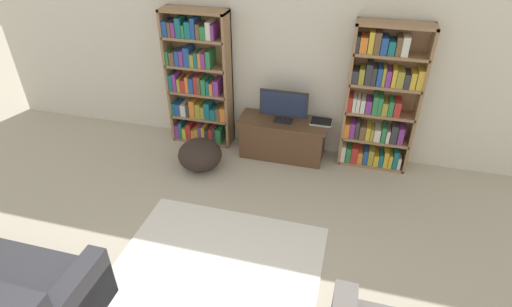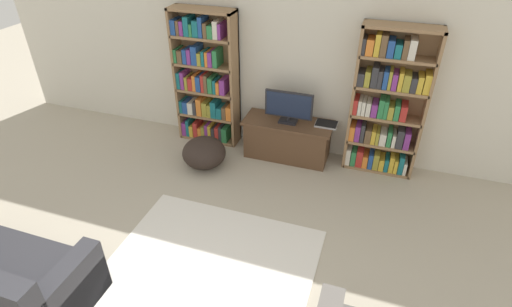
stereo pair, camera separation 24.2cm
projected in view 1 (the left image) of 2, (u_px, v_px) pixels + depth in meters
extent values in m
cube|color=silver|center=(281.00, 59.00, 5.28)|extent=(8.80, 0.06, 2.60)
cube|color=#93704C|center=(171.00, 77.00, 5.64)|extent=(0.04, 0.30, 1.92)
cube|color=#93704C|center=(228.00, 83.00, 5.45)|extent=(0.04, 0.30, 1.92)
cube|color=#93704C|center=(203.00, 77.00, 5.65)|extent=(0.89, 0.04, 1.92)
cube|color=#93704C|center=(193.00, 10.00, 5.03)|extent=(0.89, 0.30, 0.04)
cube|color=#93704C|center=(204.00, 138.00, 6.06)|extent=(0.86, 0.30, 0.04)
cube|color=#7F338C|center=(180.00, 129.00, 6.06)|extent=(0.07, 0.24, 0.21)
cube|color=#196B75|center=(183.00, 128.00, 6.04)|extent=(0.05, 0.24, 0.26)
cube|color=gold|center=(187.00, 131.00, 6.05)|extent=(0.06, 0.24, 0.17)
cube|color=#B72D28|center=(191.00, 129.00, 6.01)|extent=(0.07, 0.24, 0.24)
cube|color=orange|center=(196.00, 132.00, 6.02)|extent=(0.06, 0.24, 0.16)
cube|color=#9E9333|center=(199.00, 132.00, 6.00)|extent=(0.05, 0.24, 0.19)
cube|color=#7F338C|center=(202.00, 131.00, 5.98)|extent=(0.05, 0.24, 0.23)
cube|color=gold|center=(206.00, 132.00, 5.97)|extent=(0.05, 0.24, 0.23)
cube|color=#333338|center=(209.00, 133.00, 5.96)|extent=(0.05, 0.24, 0.20)
cube|color=#B72D28|center=(213.00, 133.00, 5.94)|extent=(0.06, 0.24, 0.22)
cube|color=#333338|center=(216.00, 133.00, 5.92)|extent=(0.04, 0.24, 0.25)
cube|color=#2D7F47|center=(220.00, 134.00, 5.92)|extent=(0.08, 0.24, 0.23)
cube|color=#93704C|center=(202.00, 116.00, 5.85)|extent=(0.86, 0.30, 0.04)
cube|color=#196B75|center=(176.00, 107.00, 5.86)|extent=(0.04, 0.24, 0.18)
cube|color=#234C99|center=(181.00, 107.00, 5.85)|extent=(0.08, 0.24, 0.18)
cube|color=silver|center=(186.00, 108.00, 5.83)|extent=(0.08, 0.24, 0.18)
cube|color=#333338|center=(190.00, 108.00, 5.81)|extent=(0.05, 0.24, 0.20)
cube|color=orange|center=(195.00, 107.00, 5.78)|extent=(0.08, 0.24, 0.26)
cube|color=#9E9333|center=(200.00, 109.00, 5.77)|extent=(0.08, 0.24, 0.21)
cube|color=#9E9333|center=(205.00, 110.00, 5.77)|extent=(0.05, 0.24, 0.18)
cube|color=#196B75|center=(209.00, 109.00, 5.73)|extent=(0.08, 0.24, 0.25)
cube|color=#196B75|center=(215.00, 112.00, 5.74)|extent=(0.08, 0.24, 0.16)
cube|color=brown|center=(220.00, 112.00, 5.71)|extent=(0.06, 0.24, 0.19)
cube|color=orange|center=(225.00, 112.00, 5.70)|extent=(0.08, 0.24, 0.20)
cube|color=#93704C|center=(200.00, 92.00, 5.64)|extent=(0.86, 0.30, 0.04)
cube|color=#196B75|center=(174.00, 81.00, 5.64)|extent=(0.05, 0.24, 0.23)
cube|color=#7F338C|center=(177.00, 80.00, 5.62)|extent=(0.05, 0.24, 0.25)
cube|color=#9E9333|center=(182.00, 83.00, 5.63)|extent=(0.05, 0.24, 0.19)
cube|color=#B72D28|center=(186.00, 84.00, 5.62)|extent=(0.07, 0.24, 0.18)
cube|color=orange|center=(190.00, 82.00, 5.59)|extent=(0.05, 0.24, 0.23)
cube|color=#234C99|center=(194.00, 83.00, 5.58)|extent=(0.07, 0.24, 0.21)
cube|color=#B72D28|center=(198.00, 83.00, 5.55)|extent=(0.04, 0.24, 0.25)
cube|color=brown|center=(201.00, 83.00, 5.54)|extent=(0.05, 0.24, 0.25)
cube|color=#2D7F47|center=(206.00, 85.00, 5.54)|extent=(0.07, 0.24, 0.22)
cube|color=#196B75|center=(210.00, 86.00, 5.53)|extent=(0.04, 0.24, 0.19)
cube|color=orange|center=(214.00, 87.00, 5.53)|extent=(0.05, 0.24, 0.17)
cube|color=#7F338C|center=(218.00, 86.00, 5.50)|extent=(0.08, 0.24, 0.21)
cube|color=#93704C|center=(198.00, 66.00, 5.43)|extent=(0.86, 0.30, 0.04)
cube|color=#2D7F47|center=(170.00, 56.00, 5.44)|extent=(0.04, 0.24, 0.19)
cube|color=brown|center=(175.00, 57.00, 5.43)|extent=(0.07, 0.24, 0.18)
cube|color=#234C99|center=(180.00, 56.00, 5.41)|extent=(0.06, 0.24, 0.20)
cube|color=#7F338C|center=(184.00, 56.00, 5.39)|extent=(0.06, 0.24, 0.20)
cube|color=#234C99|center=(189.00, 55.00, 5.36)|extent=(0.08, 0.24, 0.25)
cube|color=#9E9333|center=(195.00, 59.00, 5.37)|extent=(0.06, 0.24, 0.17)
cube|color=#196B75|center=(198.00, 58.00, 5.35)|extent=(0.04, 0.24, 0.20)
cube|color=orange|center=(202.00, 58.00, 5.34)|extent=(0.04, 0.24, 0.20)
cube|color=#7F338C|center=(206.00, 59.00, 5.33)|extent=(0.06, 0.24, 0.20)
cube|color=#2D7F47|center=(211.00, 58.00, 5.30)|extent=(0.06, 0.24, 0.23)
cube|color=#93704C|center=(196.00, 38.00, 5.22)|extent=(0.86, 0.30, 0.04)
cube|color=#234C99|center=(168.00, 27.00, 5.23)|extent=(0.07, 0.24, 0.20)
cube|color=brown|center=(172.00, 28.00, 5.22)|extent=(0.04, 0.24, 0.19)
cube|color=#7F338C|center=(176.00, 28.00, 5.21)|extent=(0.05, 0.24, 0.19)
cube|color=#196B75|center=(181.00, 26.00, 5.17)|extent=(0.07, 0.24, 0.25)
cube|color=#2D7F47|center=(186.00, 30.00, 5.18)|extent=(0.04, 0.24, 0.16)
cube|color=#196B75|center=(190.00, 28.00, 5.16)|extent=(0.08, 0.24, 0.21)
cube|color=#234C99|center=(196.00, 27.00, 5.13)|extent=(0.05, 0.24, 0.26)
cube|color=brown|center=(200.00, 30.00, 5.13)|extent=(0.05, 0.24, 0.19)
cube|color=#2D7F47|center=(205.00, 31.00, 5.12)|extent=(0.07, 0.24, 0.17)
cube|color=silver|center=(211.00, 29.00, 5.09)|extent=(0.07, 0.24, 0.23)
cube|color=#7F338C|center=(215.00, 31.00, 5.09)|extent=(0.04, 0.24, 0.20)
cube|color=#93704C|center=(348.00, 96.00, 5.10)|extent=(0.04, 0.30, 1.92)
cube|color=#93704C|center=(418.00, 104.00, 4.92)|extent=(0.04, 0.30, 1.92)
cube|color=#93704C|center=(382.00, 96.00, 5.12)|extent=(0.89, 0.04, 1.92)
cube|color=#93704C|center=(397.00, 24.00, 4.50)|extent=(0.89, 0.30, 0.04)
cube|color=#93704C|center=(370.00, 162.00, 5.52)|extent=(0.86, 0.30, 0.04)
cube|color=silver|center=(344.00, 150.00, 5.52)|extent=(0.06, 0.24, 0.23)
cube|color=#2D7F47|center=(349.00, 152.00, 5.51)|extent=(0.06, 0.24, 0.22)
cube|color=#B72D28|center=(355.00, 152.00, 5.49)|extent=(0.08, 0.24, 0.24)
cube|color=orange|center=(360.00, 155.00, 5.49)|extent=(0.07, 0.24, 0.17)
cube|color=#234C99|center=(366.00, 154.00, 5.46)|extent=(0.06, 0.24, 0.21)
cube|color=#9E9333|center=(371.00, 154.00, 5.44)|extent=(0.07, 0.24, 0.23)
cube|color=gold|center=(376.00, 157.00, 5.44)|extent=(0.06, 0.24, 0.16)
cube|color=#196B75|center=(381.00, 157.00, 5.43)|extent=(0.05, 0.24, 0.18)
cube|color=gold|center=(386.00, 156.00, 5.40)|extent=(0.06, 0.24, 0.23)
cube|color=gold|center=(390.00, 158.00, 5.40)|extent=(0.05, 0.24, 0.19)
cube|color=#196B75|center=(395.00, 157.00, 5.37)|extent=(0.06, 0.24, 0.25)
cube|color=silver|center=(399.00, 160.00, 5.38)|extent=(0.04, 0.24, 0.17)
cube|color=#93704C|center=(375.00, 138.00, 5.32)|extent=(0.86, 0.30, 0.04)
cube|color=orange|center=(347.00, 127.00, 5.32)|extent=(0.07, 0.24, 0.20)
cube|color=#7F338C|center=(353.00, 128.00, 5.30)|extent=(0.07, 0.24, 0.22)
cube|color=#333338|center=(358.00, 127.00, 5.28)|extent=(0.05, 0.24, 0.25)
cube|color=brown|center=(363.00, 130.00, 5.28)|extent=(0.08, 0.24, 0.19)
cube|color=gold|center=(368.00, 131.00, 5.27)|extent=(0.05, 0.24, 0.18)
cube|color=#9E9333|center=(372.00, 131.00, 5.26)|extent=(0.04, 0.24, 0.17)
cube|color=silver|center=(377.00, 132.00, 5.24)|extent=(0.08, 0.24, 0.17)
cube|color=#2D7F47|center=(384.00, 132.00, 5.22)|extent=(0.05, 0.24, 0.21)
cube|color=silver|center=(388.00, 134.00, 5.22)|extent=(0.04, 0.24, 0.17)
cube|color=#333338|center=(394.00, 132.00, 5.18)|extent=(0.08, 0.24, 0.25)
cube|color=#7F338C|center=(401.00, 133.00, 5.17)|extent=(0.07, 0.24, 0.23)
cube|color=#93704C|center=(380.00, 113.00, 5.11)|extent=(0.86, 0.30, 0.04)
cube|color=#B72D28|center=(350.00, 101.00, 5.11)|extent=(0.05, 0.24, 0.20)
cube|color=silver|center=(355.00, 102.00, 5.10)|extent=(0.04, 0.24, 0.19)
cube|color=silver|center=(358.00, 103.00, 5.10)|extent=(0.04, 0.24, 0.19)
cube|color=silver|center=(363.00, 103.00, 5.08)|extent=(0.06, 0.24, 0.18)
cube|color=#7F338C|center=(369.00, 104.00, 5.07)|extent=(0.07, 0.24, 0.17)
cube|color=#2D7F47|center=(375.00, 103.00, 5.04)|extent=(0.06, 0.24, 0.24)
cube|color=#2D7F47|center=(380.00, 103.00, 5.03)|extent=(0.05, 0.24, 0.23)
cube|color=#9E9333|center=(385.00, 106.00, 5.03)|extent=(0.07, 0.24, 0.17)
cube|color=#2D7F47|center=(391.00, 106.00, 5.01)|extent=(0.06, 0.24, 0.20)
cube|color=#B72D28|center=(397.00, 107.00, 4.99)|extent=(0.08, 0.24, 0.19)
cube|color=#93704C|center=(385.00, 85.00, 4.90)|extent=(0.86, 0.30, 0.04)
cube|color=#333338|center=(355.00, 75.00, 4.91)|extent=(0.08, 0.24, 0.16)
cube|color=#9E9333|center=(362.00, 74.00, 4.89)|extent=(0.06, 0.24, 0.19)
cube|color=#333338|center=(369.00, 72.00, 4.85)|extent=(0.07, 0.24, 0.25)
cube|color=#333338|center=(374.00, 74.00, 4.85)|extent=(0.05, 0.24, 0.22)
cube|color=#234C99|center=(380.00, 75.00, 4.83)|extent=(0.06, 0.24, 0.22)
cube|color=#9E9333|center=(384.00, 75.00, 4.82)|extent=(0.04, 0.24, 0.23)
cube|color=#7F338C|center=(388.00, 76.00, 4.82)|extent=(0.06, 0.24, 0.20)
cube|color=gold|center=(394.00, 76.00, 4.80)|extent=(0.05, 0.24, 0.22)
cube|color=#9E9333|center=(400.00, 77.00, 4.79)|extent=(0.08, 0.24, 0.20)
cube|color=#333338|center=(407.00, 79.00, 4.78)|extent=(0.07, 0.24, 0.18)
cube|color=gold|center=(413.00, 78.00, 4.75)|extent=(0.06, 0.24, 0.20)
cube|color=gold|center=(420.00, 78.00, 4.73)|extent=(0.08, 0.24, 0.23)
cube|color=#93704C|center=(391.00, 54.00, 4.69)|extent=(0.86, 0.30, 0.04)
cube|color=#333338|center=(358.00, 42.00, 4.70)|extent=(0.04, 0.24, 0.19)
cube|color=orange|center=(364.00, 43.00, 4.69)|extent=(0.08, 0.24, 0.19)
cube|color=gold|center=(372.00, 41.00, 4.65)|extent=(0.06, 0.24, 0.25)
cube|color=brown|center=(378.00, 41.00, 4.64)|extent=(0.07, 0.24, 0.25)
cube|color=#234C99|center=(384.00, 44.00, 4.63)|extent=(0.08, 0.24, 0.20)
cube|color=#196B75|center=(392.00, 46.00, 4.62)|extent=(0.07, 0.24, 0.16)
cube|color=brown|center=(399.00, 45.00, 4.59)|extent=(0.06, 0.24, 0.22)
cube|color=silver|center=(405.00, 45.00, 4.57)|extent=(0.08, 0.24, 0.22)
cube|color=brown|center=(282.00, 139.00, 5.58)|extent=(1.14, 0.46, 0.51)
cube|color=brown|center=(283.00, 122.00, 5.43)|extent=(1.21, 0.49, 0.04)
cube|color=black|center=(283.00, 120.00, 5.39)|extent=(0.24, 0.16, 0.03)
cylinder|color=black|center=(283.00, 118.00, 5.37)|extent=(0.04, 0.04, 0.05)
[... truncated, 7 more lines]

